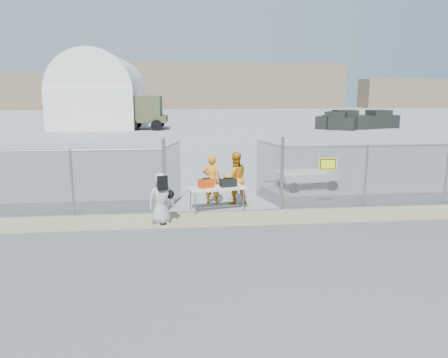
{
  "coord_description": "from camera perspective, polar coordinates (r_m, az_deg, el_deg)",
  "views": [
    {
      "loc": [
        -1.5,
        -12.37,
        4.11
      ],
      "look_at": [
        0.0,
        2.0,
        1.1
      ],
      "focal_mm": 35.0,
      "sensor_mm": 36.0,
      "label": 1
    }
  ],
  "objects": [
    {
      "name": "orange_bag",
      "position": [
        14.76,
        -2.37,
        -0.57
      ],
      "size": [
        0.56,
        0.49,
        0.29
      ],
      "primitive_type": "cube",
      "rotation": [
        0.0,
        0.0,
        0.45
      ],
      "color": "red",
      "rests_on": "folding_table"
    },
    {
      "name": "parked_vehicle_mid",
      "position": [
        45.78,
        14.49,
        7.37
      ],
      "size": [
        4.19,
        3.75,
        1.77
      ],
      "primitive_type": null,
      "rotation": [
        0.0,
        0.0,
        -0.64
      ],
      "color": "black",
      "rests_on": "ground"
    },
    {
      "name": "distant_hills",
      "position": [
        90.61,
        -1.87,
        12.02
      ],
      "size": [
        140.0,
        6.0,
        9.0
      ],
      "primitive_type": null,
      "color": "#7F684F",
      "rests_on": "ground"
    },
    {
      "name": "folding_table",
      "position": [
        14.92,
        -0.92,
        -2.61
      ],
      "size": [
        2.04,
        1.18,
        0.81
      ],
      "primitive_type": null,
      "rotation": [
        0.0,
        0.0,
        0.21
      ],
      "color": "silver",
      "rests_on": "ground"
    },
    {
      "name": "parked_vehicle_near",
      "position": [
        46.35,
        15.49,
        7.44
      ],
      "size": [
        4.25,
        2.01,
        1.9
      ],
      "primitive_type": null,
      "rotation": [
        0.0,
        0.0,
        0.03
      ],
      "color": "black",
      "rests_on": "ground"
    },
    {
      "name": "quonset_hangar",
      "position": [
        53.06,
        -15.47,
        11.24
      ],
      "size": [
        9.0,
        18.0,
        8.0
      ],
      "primitive_type": null,
      "color": "white",
      "rests_on": "ground"
    },
    {
      "name": "ground",
      "position": [
        13.13,
        0.91,
        -6.49
      ],
      "size": [
        160.0,
        160.0,
        0.0
      ],
      "primitive_type": "plane",
      "color": "#3D3D3D"
    },
    {
      "name": "security_worker_left",
      "position": [
        15.65,
        -1.6,
        -0.07
      ],
      "size": [
        0.74,
        0.58,
        1.8
      ],
      "primitive_type": "imported",
      "rotation": [
        0.0,
        0.0,
        2.89
      ],
      "color": "orange",
      "rests_on": "ground"
    },
    {
      "name": "tarmac_inside",
      "position": [
        54.55,
        -4.39,
        7.43
      ],
      "size": [
        160.0,
        80.0,
        0.01
      ],
      "primitive_type": "cube",
      "color": "gray",
      "rests_on": "ground"
    },
    {
      "name": "visitor",
      "position": [
        13.46,
        -8.22,
        -2.57
      ],
      "size": [
        0.91,
        0.73,
        1.61
      ],
      "primitive_type": "imported",
      "rotation": [
        0.0,
        0.0,
        0.32
      ],
      "color": "#A0A0A0",
      "rests_on": "ground"
    },
    {
      "name": "security_worker_right",
      "position": [
        15.69,
        1.46,
        0.12
      ],
      "size": [
        1.03,
        0.86,
        1.89
      ],
      "primitive_type": "imported",
      "rotation": [
        0.0,
        0.0,
        3.32
      ],
      "color": "orange",
      "rests_on": "ground"
    },
    {
      "name": "black_duffel",
      "position": [
        14.92,
        0.54,
        -0.48
      ],
      "size": [
        0.6,
        0.44,
        0.26
      ],
      "primitive_type": "cube",
      "rotation": [
        0.0,
        0.0,
        0.23
      ],
      "color": "black",
      "rests_on": "folding_table"
    },
    {
      "name": "parked_vehicle_far",
      "position": [
        48.71,
        19.52,
        7.35
      ],
      "size": [
        4.41,
        2.83,
        1.84
      ],
      "primitive_type": null,
      "rotation": [
        0.0,
        0.0,
        0.26
      ],
      "color": "black",
      "rests_on": "ground"
    },
    {
      "name": "military_truck",
      "position": [
        45.3,
        -11.99,
        8.45
      ],
      "size": [
        7.21,
        3.04,
        3.37
      ],
      "primitive_type": null,
      "rotation": [
        0.0,
        0.0,
        -0.06
      ],
      "color": "#42492A",
      "rests_on": "ground"
    },
    {
      "name": "chain_link_fence",
      "position": [
        14.76,
        0.0,
        0.0
      ],
      "size": [
        40.0,
        0.2,
        2.2
      ],
      "primitive_type": null,
      "color": "gray",
      "rests_on": "ground"
    },
    {
      "name": "utility_trailer",
      "position": [
        18.56,
        10.77,
        -0.05
      ],
      "size": [
        3.28,
        1.98,
        0.75
      ],
      "primitive_type": null,
      "rotation": [
        0.0,
        0.0,
        0.13
      ],
      "color": "silver",
      "rests_on": "ground"
    },
    {
      "name": "dirt_strip",
      "position": [
        14.07,
        0.42,
        -5.19
      ],
      "size": [
        44.0,
        1.6,
        0.01
      ],
      "primitive_type": "cube",
      "color": "#958B65",
      "rests_on": "ground"
    }
  ]
}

